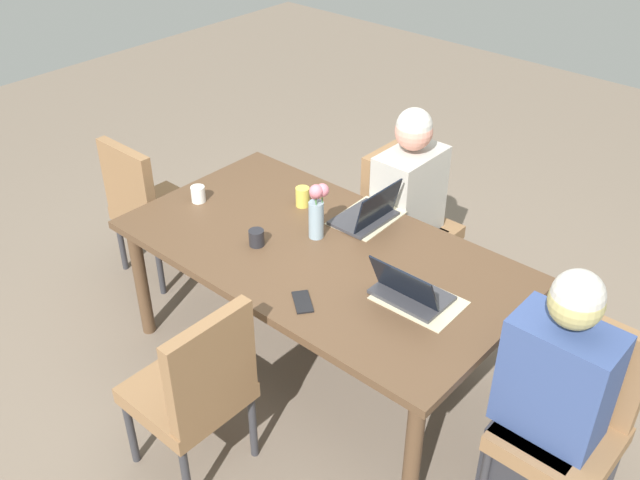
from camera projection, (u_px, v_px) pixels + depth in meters
ground_plane at (320, 361)px, 3.78m from camera, size 10.00×10.00×0.00m
dining_table at (320, 261)px, 3.42m from camera, size 1.93×1.05×0.72m
chair_head_left_left_near at (570, 413)px, 2.81m from camera, size 0.44×0.44×0.90m
person_head_left_left_near at (549, 411)px, 2.78m from camera, size 0.40×0.36×1.19m
chair_near_left_mid at (402, 216)px, 4.05m from camera, size 0.44×0.44×0.90m
person_near_left_mid at (407, 221)px, 3.96m from camera, size 0.36×0.40×1.19m
chair_head_right_left_far at (149, 203)px, 4.18m from camera, size 0.44×0.44×0.90m
chair_far_right_near at (196, 386)px, 2.94m from camera, size 0.44×0.44×0.90m
flower_vase at (317, 208)px, 3.37m from camera, size 0.09×0.10×0.30m
placemat_head_left_left_near at (419, 300)px, 3.04m from camera, size 0.37×0.27×0.00m
placemat_near_left_mid at (366, 218)px, 3.61m from camera, size 0.27×0.37×0.00m
laptop_near_left_mid at (368, 214)px, 3.55m from camera, size 0.22×0.32×0.21m
laptop_head_left_left_near at (409, 291)px, 3.03m from camera, size 0.32×0.22×0.20m
coffee_mug_near_left at (198, 194)px, 3.73m from camera, size 0.07×0.07×0.09m
coffee_mug_near_right at (303, 197)px, 3.69m from camera, size 0.07×0.07×0.10m
coffee_mug_centre_left at (257, 238)px, 3.38m from camera, size 0.07×0.07×0.08m
phone_black at (302, 302)px, 3.03m from camera, size 0.16×0.15×0.01m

